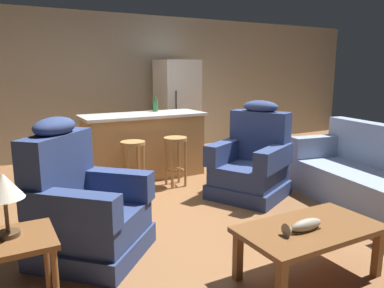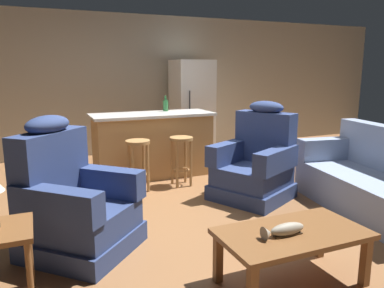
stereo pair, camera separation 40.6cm
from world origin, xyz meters
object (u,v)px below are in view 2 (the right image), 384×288
at_px(bar_stool_left, 138,156).
at_px(couch, 378,183).
at_px(coffee_table, 292,238).
at_px(kitchen_island, 153,144).
at_px(refrigerator, 192,107).
at_px(recliner_near_lamp, 73,204).
at_px(bottle_tall_green, 166,105).
at_px(fish_figurine, 283,230).
at_px(recliner_near_island, 256,164).
at_px(bar_stool_right, 181,152).

bearing_deg(bar_stool_left, couch, -38.57).
distance_m(coffee_table, couch, 1.97).
height_order(kitchen_island, refrigerator, refrigerator).
distance_m(recliner_near_lamp, kitchen_island, 2.44).
xyz_separation_m(refrigerator, bottle_tall_green, (-0.87, -0.99, 0.16)).
bearing_deg(fish_figurine, kitchen_island, 89.12).
distance_m(coffee_table, recliner_near_island, 1.96).
xyz_separation_m(couch, bottle_tall_green, (-1.58, 2.64, 0.70)).
height_order(recliner_near_island, bar_stool_left, recliner_near_island).
bearing_deg(couch, bar_stool_left, -29.61).
height_order(coffee_table, kitchen_island, kitchen_island).
distance_m(coffee_table, bar_stool_left, 2.65).
xyz_separation_m(fish_figurine, recliner_near_island, (0.93, 1.82, -0.04)).
bearing_deg(bar_stool_left, recliner_near_island, -32.69).
distance_m(recliner_near_island, kitchen_island, 1.70).
height_order(fish_figurine, bottle_tall_green, bottle_tall_green).
bearing_deg(kitchen_island, bottle_tall_green, 36.20).
relative_size(kitchen_island, refrigerator, 1.02).
xyz_separation_m(coffee_table, refrigerator, (1.09, 4.43, 0.52)).
bearing_deg(refrigerator, fish_figurine, -105.05).
distance_m(recliner_near_island, bar_stool_right, 1.07).
distance_m(refrigerator, bottle_tall_green, 1.33).
bearing_deg(refrigerator, bottle_tall_green, -131.23).
height_order(bar_stool_left, bar_stool_right, same).
bearing_deg(kitchen_island, coffee_table, -88.90).
bearing_deg(bottle_tall_green, recliner_near_lamp, -126.39).
bearing_deg(kitchen_island, bar_stool_left, -122.43).
bearing_deg(refrigerator, recliner_near_lamp, -127.95).
height_order(fish_figurine, recliner_near_island, recliner_near_island).
xyz_separation_m(kitchen_island, refrigerator, (1.15, 1.20, 0.40)).
relative_size(coffee_table, recliner_near_lamp, 0.92).
relative_size(recliner_near_lamp, kitchen_island, 0.67).
xyz_separation_m(recliner_near_island, bottle_tall_green, (-0.60, 1.66, 0.62)).
bearing_deg(couch, refrigerator, -69.99).
relative_size(recliner_near_island, refrigerator, 0.68).
distance_m(coffee_table, kitchen_island, 3.23).
distance_m(coffee_table, bottle_tall_green, 3.51).
distance_m(couch, kitchen_island, 3.07).
bearing_deg(couch, recliner_near_lamp, 1.73).
relative_size(recliner_near_lamp, bar_stool_right, 1.76).
bearing_deg(fish_figurine, bar_stool_right, 84.40).
relative_size(bar_stool_left, bar_stool_right, 1.00).
height_order(bar_stool_right, refrigerator, refrigerator).
bearing_deg(coffee_table, couch, 23.93).
relative_size(fish_figurine, kitchen_island, 0.19).
bearing_deg(coffee_table, recliner_near_island, 65.20).
bearing_deg(kitchen_island, couch, -52.58).
xyz_separation_m(couch, recliner_near_lamp, (-3.22, 0.41, 0.08)).
bearing_deg(recliner_near_island, fish_figurine, 35.80).
height_order(recliner_near_island, bottle_tall_green, recliner_near_island).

